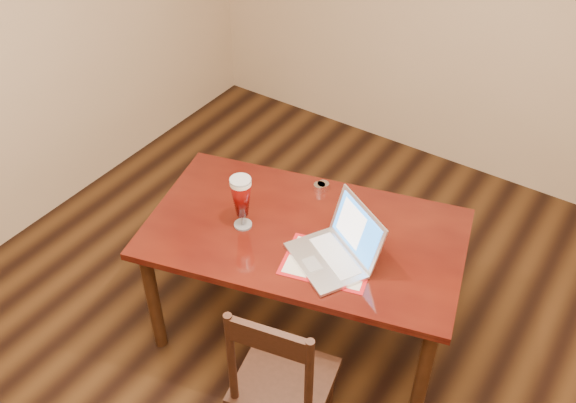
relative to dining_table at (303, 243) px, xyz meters
The scene contains 3 objects.
room_shell 1.31m from the dining_table, 61.20° to the right, with size 4.51×5.01×2.71m.
dining_table is the anchor object (origin of this frame).
dining_chair 0.70m from the dining_table, 65.20° to the right, with size 0.48×0.46×0.95m.
Camera 1 is at (0.87, -1.34, 2.79)m, focal length 40.00 mm.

